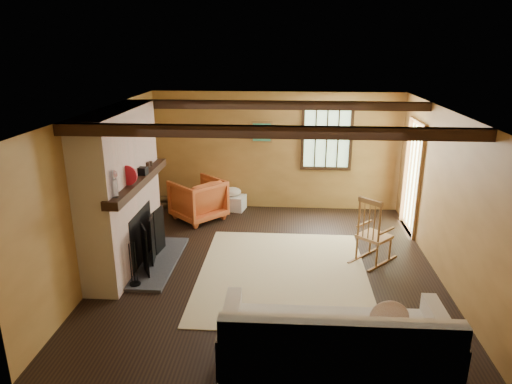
# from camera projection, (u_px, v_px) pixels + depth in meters

# --- Properties ---
(ground) EXTENTS (5.50, 5.50, 0.00)m
(ground) POSITION_uv_depth(u_px,v_px,m) (270.00, 267.00, 7.05)
(ground) COLOR black
(ground) RESTS_ON ground
(room_envelope) EXTENTS (5.02, 5.52, 2.44)m
(room_envelope) POSITION_uv_depth(u_px,v_px,m) (287.00, 161.00, 6.77)
(room_envelope) COLOR #A6783B
(room_envelope) RESTS_ON ground
(fireplace) EXTENTS (1.02, 2.30, 2.40)m
(fireplace) POSITION_uv_depth(u_px,v_px,m) (123.00, 196.00, 6.86)
(fireplace) COLOR #A74740
(fireplace) RESTS_ON ground
(rug) EXTENTS (2.50, 3.00, 0.01)m
(rug) POSITION_uv_depth(u_px,v_px,m) (283.00, 273.00, 6.84)
(rug) COLOR #D0C18B
(rug) RESTS_ON ground
(rocking_chair) EXTENTS (0.83, 0.85, 1.08)m
(rocking_chair) POSITION_uv_depth(u_px,v_px,m) (373.00, 235.00, 7.10)
(rocking_chair) COLOR tan
(rocking_chair) RESTS_ON ground
(sofa) EXTENTS (2.30, 1.04, 0.92)m
(sofa) POSITION_uv_depth(u_px,v_px,m) (335.00, 351.00, 4.61)
(sofa) COLOR silver
(sofa) RESTS_ON ground
(firewood_pile) EXTENTS (0.70, 0.13, 0.25)m
(firewood_pile) POSITION_uv_depth(u_px,v_px,m) (175.00, 202.00, 9.56)
(firewood_pile) COLOR brown
(firewood_pile) RESTS_ON ground
(laundry_basket) EXTENTS (0.57, 0.47, 0.30)m
(laundry_basket) POSITION_uv_depth(u_px,v_px,m) (233.00, 203.00, 9.47)
(laundry_basket) COLOR white
(laundry_basket) RESTS_ON ground
(basket_pillow) EXTENTS (0.41, 0.35, 0.18)m
(basket_pillow) POSITION_uv_depth(u_px,v_px,m) (232.00, 192.00, 9.39)
(basket_pillow) COLOR silver
(basket_pillow) RESTS_ON laundry_basket
(armchair) EXTENTS (1.24, 1.24, 0.81)m
(armchair) POSITION_uv_depth(u_px,v_px,m) (198.00, 199.00, 8.87)
(armchair) COLOR #BF6026
(armchair) RESTS_ON ground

